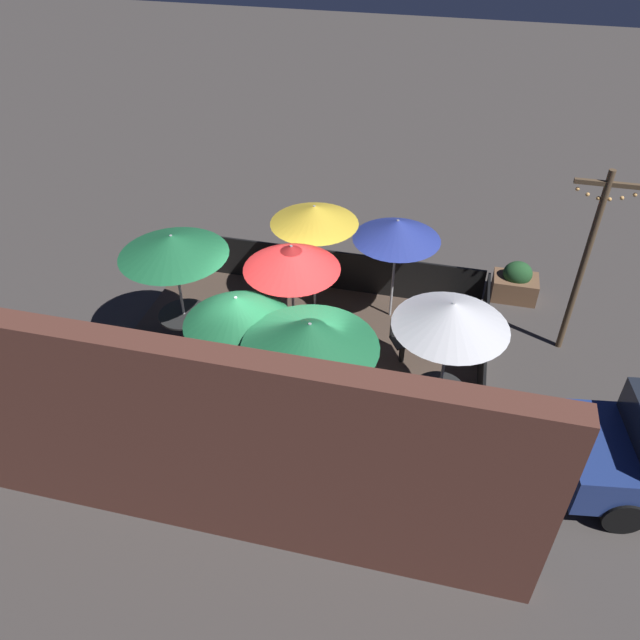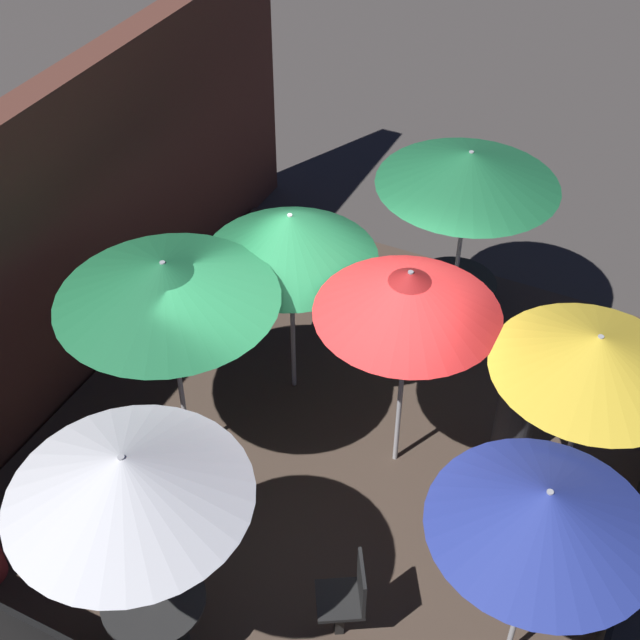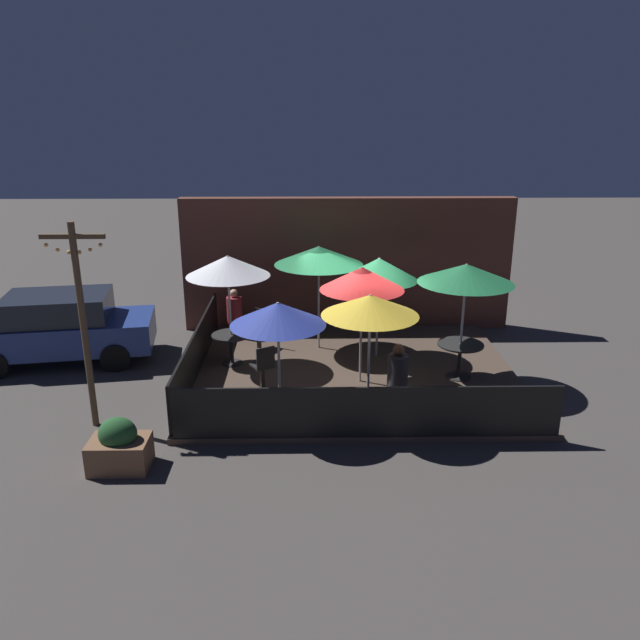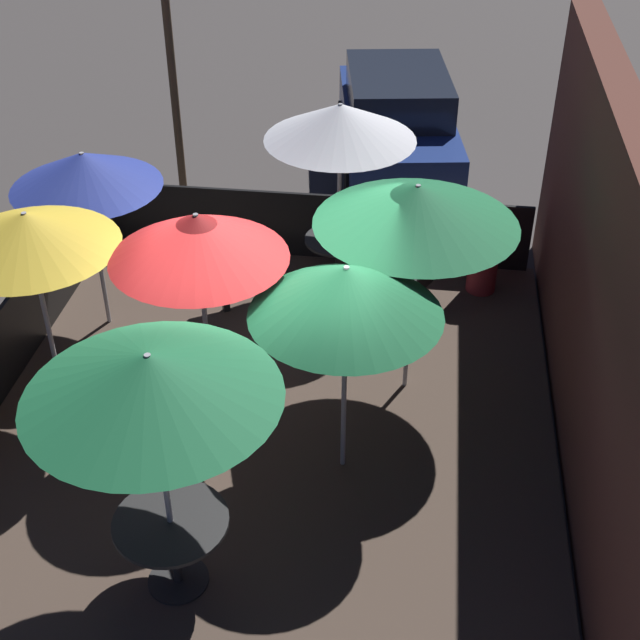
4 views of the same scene
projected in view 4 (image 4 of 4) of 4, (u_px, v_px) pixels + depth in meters
name	position (u px, v px, depth m)	size (l,w,h in m)	color
ground_plane	(269.00, 427.00, 9.65)	(60.00, 60.00, 0.00)	#423D3A
patio_deck	(269.00, 423.00, 9.61)	(6.99, 6.06, 0.12)	#47382D
building_wall	(607.00, 317.00, 8.30)	(8.59, 0.36, 3.49)	brown
fence_side_left	(312.00, 226.00, 12.11)	(0.05, 5.86, 0.95)	black
patio_umbrella_0	(340.00, 122.00, 10.47)	(1.83, 1.83, 2.50)	#B2B2B7
patio_umbrella_1	(150.00, 377.00, 6.51)	(1.98, 1.98, 2.49)	#B2B2B7
patio_umbrella_2	(346.00, 291.00, 7.83)	(1.78, 1.78, 2.34)	#B2B2B7
patio_umbrella_3	(84.00, 170.00, 9.90)	(1.71, 1.71, 2.27)	#B2B2B7
patio_umbrella_4	(27.00, 231.00, 8.50)	(1.74, 1.74, 2.39)	#B2B2B7
patio_umbrella_5	(198.00, 237.00, 8.30)	(1.72, 1.72, 2.48)	#B2B2B7
patio_umbrella_6	(417.00, 205.00, 8.75)	(2.07, 2.07, 2.49)	#B2B2B7
dining_table_0	(338.00, 248.00, 11.45)	(0.87, 0.87, 0.70)	black
dining_table_1	(172.00, 533.00, 7.47)	(0.98, 0.98, 0.77)	black
patio_chair_0	(219.00, 276.00, 10.95)	(0.55, 0.55, 0.96)	black
patio_chair_1	(417.00, 280.00, 10.90)	(0.54, 0.54, 0.94)	black
patron_0	(94.00, 411.00, 8.86)	(0.54, 0.54, 1.22)	#333338
patron_1	(484.00, 253.00, 11.37)	(0.54, 0.54, 1.23)	maroon
planter_box	(68.00, 201.00, 13.15)	(0.95, 0.67, 0.91)	brown
light_post	(172.00, 69.00, 12.72)	(1.10, 0.12, 3.80)	brown
parked_car_0	(397.00, 119.00, 14.54)	(4.35, 2.31, 1.62)	navy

